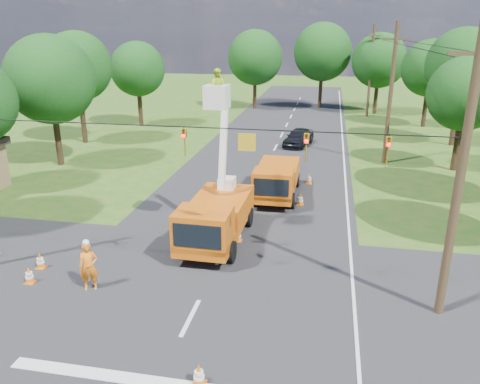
% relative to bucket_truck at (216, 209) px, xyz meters
% --- Properties ---
extents(ground, '(140.00, 140.00, 0.00)m').
position_rel_bucket_truck_xyz_m(ground, '(0.56, 13.82, -1.65)').
color(ground, '#255319').
rests_on(ground, ground).
extents(road_main, '(12.00, 100.00, 0.06)m').
position_rel_bucket_truck_xyz_m(road_main, '(0.56, 13.82, -1.65)').
color(road_main, black).
rests_on(road_main, ground).
extents(road_cross, '(56.00, 10.00, 0.07)m').
position_rel_bucket_truck_xyz_m(road_cross, '(0.56, -4.18, -1.65)').
color(road_cross, black).
rests_on(road_cross, ground).
extents(stop_bar, '(9.00, 0.45, 0.02)m').
position_rel_bucket_truck_xyz_m(stop_bar, '(0.56, -9.38, -1.65)').
color(stop_bar, silver).
rests_on(stop_bar, ground).
extents(edge_line, '(0.12, 90.00, 0.02)m').
position_rel_bucket_truck_xyz_m(edge_line, '(6.16, 13.82, -1.65)').
color(edge_line, silver).
rests_on(edge_line, ground).
extents(bucket_truck, '(2.64, 6.40, 7.89)m').
position_rel_bucket_truck_xyz_m(bucket_truck, '(0.00, 0.00, 0.00)').
color(bucket_truck, '#C2580D').
rests_on(bucket_truck, ground).
extents(second_truck, '(2.40, 5.95, 2.22)m').
position_rel_bucket_truck_xyz_m(second_truck, '(2.04, 6.65, -0.49)').
color(second_truck, '#C2580D').
rests_on(second_truck, ground).
extents(ground_worker, '(0.84, 0.72, 1.95)m').
position_rel_bucket_truck_xyz_m(ground_worker, '(-3.75, -5.02, -0.67)').
color(ground_worker, orange).
rests_on(ground_worker, ground).
extents(distant_car, '(2.73, 4.66, 1.49)m').
position_rel_bucket_truck_xyz_m(distant_car, '(2.38, 19.99, -0.90)').
color(distant_car, black).
rests_on(distant_car, ground).
extents(traffic_cone_1, '(0.38, 0.38, 0.71)m').
position_rel_bucket_truck_xyz_m(traffic_cone_1, '(1.72, -9.21, -1.29)').
color(traffic_cone_1, orange).
rests_on(traffic_cone_1, ground).
extents(traffic_cone_2, '(0.38, 0.38, 0.71)m').
position_rel_bucket_truck_xyz_m(traffic_cone_2, '(0.98, 0.26, -1.29)').
color(traffic_cone_2, orange).
rests_on(traffic_cone_2, ground).
extents(traffic_cone_3, '(0.38, 0.38, 0.71)m').
position_rel_bucket_truck_xyz_m(traffic_cone_3, '(3.54, 5.58, -1.29)').
color(traffic_cone_3, orange).
rests_on(traffic_cone_3, ground).
extents(traffic_cone_4, '(0.38, 0.38, 0.71)m').
position_rel_bucket_truck_xyz_m(traffic_cone_4, '(-6.32, -5.07, -1.29)').
color(traffic_cone_4, orange).
rests_on(traffic_cone_4, ground).
extents(traffic_cone_5, '(0.38, 0.38, 0.71)m').
position_rel_bucket_truck_xyz_m(traffic_cone_5, '(-6.61, -3.88, -1.29)').
color(traffic_cone_5, orange).
rests_on(traffic_cone_5, ground).
extents(traffic_cone_7, '(0.38, 0.38, 0.71)m').
position_rel_bucket_truck_xyz_m(traffic_cone_7, '(3.82, 9.61, -1.29)').
color(traffic_cone_7, orange).
rests_on(traffic_cone_7, ground).
extents(pole_right_near, '(1.80, 0.30, 10.00)m').
position_rel_bucket_truck_xyz_m(pole_right_near, '(9.06, -4.18, 3.46)').
color(pole_right_near, '#4C3823').
rests_on(pole_right_near, ground).
extents(pole_right_mid, '(1.80, 0.30, 10.00)m').
position_rel_bucket_truck_xyz_m(pole_right_mid, '(9.06, 15.82, 3.46)').
color(pole_right_mid, '#4C3823').
rests_on(pole_right_mid, ground).
extents(pole_right_far, '(1.80, 0.30, 10.00)m').
position_rel_bucket_truck_xyz_m(pole_right_far, '(9.06, 35.82, 3.46)').
color(pole_right_far, '#4C3823').
rests_on(pole_right_far, ground).
extents(signal_span, '(18.00, 0.29, 1.07)m').
position_rel_bucket_truck_xyz_m(signal_span, '(2.78, -4.18, 4.23)').
color(signal_span, black).
rests_on(signal_span, ground).
extents(tree_left_d, '(6.20, 6.20, 9.24)m').
position_rel_bucket_truck_xyz_m(tree_left_d, '(-14.44, 10.82, 4.48)').
color(tree_left_d, '#382616').
rests_on(tree_left_d, ground).
extents(tree_left_e, '(5.80, 5.80, 9.41)m').
position_rel_bucket_truck_xyz_m(tree_left_e, '(-16.24, 17.82, 4.85)').
color(tree_left_e, '#382616').
rests_on(tree_left_e, ground).
extents(tree_left_f, '(5.40, 5.40, 8.40)m').
position_rel_bucket_truck_xyz_m(tree_left_f, '(-14.24, 25.82, 4.04)').
color(tree_left_f, '#382616').
rests_on(tree_left_f, ground).
extents(tree_right_c, '(5.00, 5.00, 7.83)m').
position_rel_bucket_truck_xyz_m(tree_right_c, '(13.76, 14.82, 3.67)').
color(tree_right_c, '#382616').
rests_on(tree_right_c, ground).
extents(tree_right_d, '(6.00, 6.00, 9.70)m').
position_rel_bucket_truck_xyz_m(tree_right_d, '(15.36, 22.82, 5.03)').
color(tree_right_d, '#382616').
rests_on(tree_right_d, ground).
extents(tree_right_e, '(5.60, 5.60, 8.63)m').
position_rel_bucket_truck_xyz_m(tree_right_e, '(14.36, 30.82, 4.17)').
color(tree_right_e, '#382616').
rests_on(tree_right_e, ground).
extents(tree_far_a, '(6.60, 6.60, 9.50)m').
position_rel_bucket_truck_xyz_m(tree_far_a, '(-4.44, 38.82, 4.54)').
color(tree_far_a, '#382616').
rests_on(tree_far_a, ground).
extents(tree_far_b, '(7.00, 7.00, 10.32)m').
position_rel_bucket_truck_xyz_m(tree_far_b, '(3.56, 40.82, 5.16)').
color(tree_far_b, '#382616').
rests_on(tree_far_b, ground).
extents(tree_far_c, '(6.20, 6.20, 9.18)m').
position_rel_bucket_truck_xyz_m(tree_far_c, '(10.06, 37.82, 4.42)').
color(tree_far_c, '#382616').
rests_on(tree_far_c, ground).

